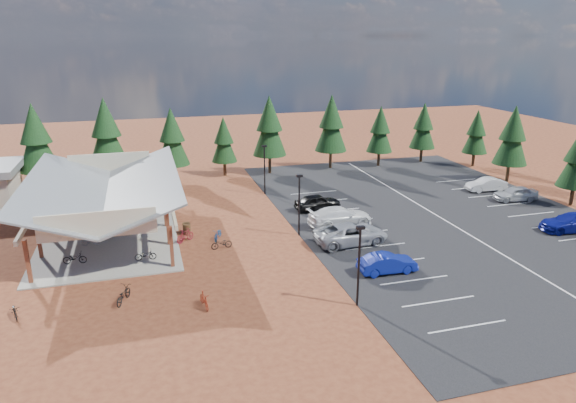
{
  "coord_description": "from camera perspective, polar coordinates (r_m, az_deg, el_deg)",
  "views": [
    {
      "loc": [
        -6.67,
        -35.51,
        15.62
      ],
      "look_at": [
        4.69,
        4.21,
        2.25
      ],
      "focal_mm": 32.0,
      "sensor_mm": 36.0,
      "label": 1
    }
  ],
  "objects": [
    {
      "name": "pine_13",
      "position": [
        68.0,
        20.2,
        7.26
      ],
      "size": [
        3.04,
        3.04,
        7.08
      ],
      "color": "#382314",
      "rests_on": "ground"
    },
    {
      "name": "bike_5",
      "position": [
        44.15,
        -18.19,
        -2.92
      ],
      "size": [
        1.62,
        0.48,
        0.97
      ],
      "primitive_type": "imported",
      "rotation": [
        0.0,
        0.0,
        1.55
      ],
      "color": "gray",
      "rests_on": "concrete_pad"
    },
    {
      "name": "bike_6",
      "position": [
        47.01,
        -15.21,
        -1.37
      ],
      "size": [
        1.97,
        1.13,
        0.98
      ],
      "primitive_type": "imported",
      "rotation": [
        0.0,
        0.0,
        1.84
      ],
      "color": "navy",
      "rests_on": "concrete_pad"
    },
    {
      "name": "pine_3",
      "position": [
        57.8,
        -12.77,
        6.98
      ],
      "size": [
        3.57,
        3.57,
        8.33
      ],
      "color": "#382314",
      "rests_on": "ground"
    },
    {
      "name": "bike_0",
      "position": [
        39.81,
        -22.62,
        -5.82
      ],
      "size": [
        1.69,
        0.77,
        0.86
      ],
      "primitive_type": "imported",
      "rotation": [
        0.0,
        0.0,
        1.45
      ],
      "color": "black",
      "rests_on": "concrete_pad"
    },
    {
      "name": "pine_6",
      "position": [
        62.93,
        4.84,
        8.62
      ],
      "size": [
        3.88,
        3.88,
        9.04
      ],
      "color": "#382314",
      "rests_on": "ground"
    },
    {
      "name": "bike_12",
      "position": [
        33.5,
        -17.84,
        -9.84
      ],
      "size": [
        1.34,
        2.02,
        1.0
      ],
      "primitive_type": "imported",
      "rotation": [
        0.0,
        0.0,
        2.76
      ],
      "color": "black",
      "rests_on": "ground"
    },
    {
      "name": "trash_bin_1",
      "position": [
        43.07,
        -11.15,
        -3.05
      ],
      "size": [
        0.6,
        0.6,
        0.9
      ],
      "primitive_type": "cylinder",
      "color": "#4B321A",
      "rests_on": "ground"
    },
    {
      "name": "pine_12",
      "position": [
        61.6,
        23.7,
        6.71
      ],
      "size": [
        3.67,
        3.67,
        8.55
      ],
      "color": "#382314",
      "rests_on": "ground"
    },
    {
      "name": "bike_2",
      "position": [
        46.19,
        -21.17,
        -2.37
      ],
      "size": [
        1.79,
        0.74,
        0.92
      ],
      "primitive_type": "imported",
      "rotation": [
        0.0,
        0.0,
        1.64
      ],
      "color": "navy",
      "rests_on": "concrete_pad"
    },
    {
      "name": "car_4",
      "position": [
        48.15,
        3.31,
        -0.05
      ],
      "size": [
        4.55,
        2.27,
        1.49
      ],
      "primitive_type": "imported",
      "rotation": [
        0.0,
        0.0,
        1.69
      ],
      "color": "black",
      "rests_on": "asphalt_lot"
    },
    {
      "name": "bike_15",
      "position": [
        41.56,
        -11.36,
        -3.73
      ],
      "size": [
        1.71,
        1.5,
        1.07
      ],
      "primitive_type": "imported",
      "rotation": [
        0.0,
        0.0,
        2.24
      ],
      "color": "maroon",
      "rests_on": "ground"
    },
    {
      "name": "pine_2",
      "position": [
        59.11,
        -19.55,
        7.32
      ],
      "size": [
        4.06,
        4.06,
        9.47
      ],
      "color": "#382314",
      "rests_on": "ground"
    },
    {
      "name": "pine_8",
      "position": [
        68.32,
        14.81,
        8.11
      ],
      "size": [
        3.28,
        3.28,
        7.65
      ],
      "color": "#382314",
      "rests_on": "ground"
    },
    {
      "name": "car_2",
      "position": [
        40.55,
        7.0,
        -3.57
      ],
      "size": [
        6.0,
        2.98,
        1.63
      ],
      "primitive_type": "imported",
      "rotation": [
        0.0,
        0.0,
        1.62
      ],
      "color": "#9FA1A7",
      "rests_on": "asphalt_lot"
    },
    {
      "name": "car_1",
      "position": [
        36.18,
        10.99,
        -6.75
      ],
      "size": [
        4.14,
        1.53,
        1.35
      ],
      "primitive_type": "imported",
      "rotation": [
        0.0,
        0.0,
        1.55
      ],
      "color": "navy",
      "rests_on": "asphalt_lot"
    },
    {
      "name": "bike_3",
      "position": [
        49.52,
        -20.86,
        -1.02
      ],
      "size": [
        1.5,
        0.51,
        0.89
      ],
      "primitive_type": "imported",
      "rotation": [
        0.0,
        0.0,
        1.63
      ],
      "color": "maroon",
      "rests_on": "concrete_pad"
    },
    {
      "name": "bike_7",
      "position": [
        51.63,
        -15.87,
        0.36
      ],
      "size": [
        1.89,
        1.0,
        1.09
      ],
      "primitive_type": "imported",
      "rotation": [
        0.0,
        0.0,
        1.29
      ],
      "color": "maroon",
      "rests_on": "concrete_pad"
    },
    {
      "name": "concrete_pad",
      "position": [
        45.4,
        -19.18,
        -3.18
      ],
      "size": [
        10.6,
        18.6,
        0.1
      ],
      "primitive_type": "cube",
      "color": "gray",
      "rests_on": "ground"
    },
    {
      "name": "car_9",
      "position": [
        57.83,
        21.16,
        1.77
      ],
      "size": [
        4.28,
        1.72,
        1.38
      ],
      "primitive_type": "imported",
      "rotation": [
        0.0,
        0.0,
        -1.63
      ],
      "color": "silver",
      "rests_on": "asphalt_lot"
    },
    {
      "name": "pine_7",
      "position": [
        65.03,
        10.21,
        7.88
      ],
      "size": [
        3.23,
        3.23,
        7.53
      ],
      "color": "#382314",
      "rests_on": "ground"
    },
    {
      "name": "car_7",
      "position": [
        48.92,
        28.99,
        -2.05
      ],
      "size": [
        5.48,
        2.94,
        1.51
      ],
      "primitive_type": "imported",
      "rotation": [
        0.0,
        0.0,
        -1.74
      ],
      "color": "navy",
      "rests_on": "asphalt_lot"
    },
    {
      "name": "car_3",
      "position": [
        44.27,
        5.79,
        -1.66
      ],
      "size": [
        5.76,
        2.68,
        1.63
      ],
      "primitive_type": "imported",
      "rotation": [
        0.0,
        0.0,
        1.64
      ],
      "color": "white",
      "rests_on": "asphalt_lot"
    },
    {
      "name": "bike_pavilion",
      "position": [
        44.24,
        -19.67,
        1.39
      ],
      "size": [
        11.65,
        19.4,
        4.97
      ],
      "color": "brown",
      "rests_on": "concrete_pad"
    },
    {
      "name": "pine_1",
      "position": [
        58.71,
        -26.23,
        6.32
      ],
      "size": [
        3.98,
        3.98,
        9.27
      ],
      "color": "#382314",
      "rests_on": "ground"
    },
    {
      "name": "bike_1",
      "position": [
        42.66,
        -21.11,
        -4.01
      ],
      "size": [
        1.56,
        0.53,
        0.92
      ],
      "primitive_type": "imported",
      "rotation": [
        0.0,
        0.0,
        1.51
      ],
      "color": "gray",
      "rests_on": "concrete_pad"
    },
    {
      "name": "bike_16",
      "position": [
        39.83,
        -7.38,
        -4.65
      ],
      "size": [
        1.71,
        0.82,
        0.86
      ],
      "primitive_type": "imported",
      "rotation": [
        0.0,
        0.0,
        4.87
      ],
      "color": "black",
      "rests_on": "ground"
    },
    {
      "name": "bike_14",
      "position": [
        41.63,
        -7.79,
        -3.61
      ],
      "size": [
        1.27,
        1.84,
        0.91
      ],
      "primitive_type": "imported",
      "rotation": [
        0.0,
        0.0,
        -0.42
      ],
      "color": "navy",
      "rests_on": "ground"
    },
    {
      "name": "lamp_post_2",
      "position": [
        52.42,
        -2.62,
        3.95
      ],
      "size": [
        0.5,
        0.25,
        5.14
      ],
      "color": "black",
      "rests_on": "ground"
    },
    {
      "name": "asphalt_lot",
      "position": [
        48.58,
        16.28,
        -1.55
      ],
      "size": [
        27.0,
        44.0,
        0.04
      ],
      "primitive_type": "cube",
      "color": "black",
      "rests_on": "ground"
    },
    {
      "name": "car_8",
      "position": [
        55.49,
        23.95,
        0.82
      ],
      "size": [
        4.46,
        2.31,
        1.45
      ],
      "primitive_type": "imported",
      "rotation": [
        0.0,
        0.0,
        -1.71
      ],
      "color": "#B4B7BC",
      "rests_on": "asphalt_lot"
    },
    {
      "name": "pine_5",
      "position": [
        60.19,
        -2.08,
        8.35
      ],
      "size": [
        3.95,
        3.95,
        9.2
      ],
      "color": "#382314",
      "rests_on": "ground"
    },
    {
      "name": "ground",
      "position": [
        39.36,
        -4.91,
        -5.52
      ],
      "size": [
        140.0,
        140.0,
        0.0
      ],
      "primitive_type": "plane",
      "color": "#5F2919",
      "rests_on": "ground"
    },
    {
      "name": "pine_4",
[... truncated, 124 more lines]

